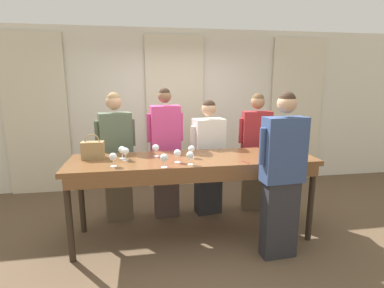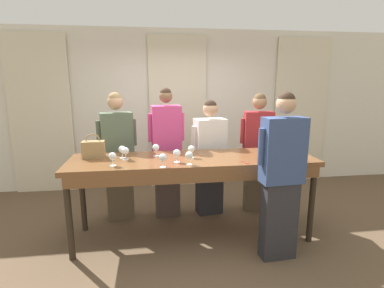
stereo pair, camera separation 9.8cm
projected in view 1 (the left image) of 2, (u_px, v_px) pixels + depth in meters
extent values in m
plane|color=brown|center=(193.00, 235.00, 3.79)|extent=(18.00, 18.00, 0.00)
cube|color=silver|center=(175.00, 110.00, 5.41)|extent=(12.00, 0.06, 2.80)
cube|color=beige|center=(36.00, 116.00, 4.98)|extent=(1.02, 0.03, 2.69)
cube|color=beige|center=(175.00, 113.00, 5.36)|extent=(1.02, 0.03, 2.69)
cube|color=beige|center=(296.00, 111.00, 5.74)|extent=(1.02, 0.03, 2.69)
cube|color=brown|center=(193.00, 160.00, 3.59)|extent=(2.91, 0.81, 0.06)
cube|color=brown|center=(199.00, 177.00, 3.23)|extent=(2.80, 0.03, 0.12)
cylinder|color=#2D2319|center=(69.00, 220.00, 3.15)|extent=(0.07, 0.07, 0.96)
cylinder|color=#2D2319|center=(311.00, 203.00, 3.60)|extent=(0.07, 0.07, 0.96)
cylinder|color=#2D2319|center=(81.00, 197.00, 3.79)|extent=(0.07, 0.07, 0.96)
cylinder|color=#2D2319|center=(285.00, 184.00, 4.24)|extent=(0.07, 0.07, 0.96)
cylinder|color=black|center=(283.00, 148.00, 3.64)|extent=(0.07, 0.07, 0.19)
cone|color=black|center=(284.00, 139.00, 3.61)|extent=(0.07, 0.07, 0.04)
cylinder|color=black|center=(284.00, 134.00, 3.60)|extent=(0.03, 0.03, 0.08)
cylinder|color=beige|center=(283.00, 149.00, 3.64)|extent=(0.08, 0.08, 0.08)
cube|color=#997A4C|center=(93.00, 150.00, 3.53)|extent=(0.26, 0.13, 0.20)
torus|color=#997A4C|center=(92.00, 141.00, 3.50)|extent=(0.17, 0.01, 0.17)
cylinder|color=white|center=(114.00, 166.00, 3.22)|extent=(0.07, 0.07, 0.00)
cylinder|color=white|center=(113.00, 163.00, 3.21)|extent=(0.01, 0.01, 0.07)
sphere|color=white|center=(113.00, 157.00, 3.20)|extent=(0.08, 0.08, 0.08)
sphere|color=maroon|center=(113.00, 158.00, 3.20)|extent=(0.05, 0.05, 0.05)
cylinder|color=white|center=(178.00, 162.00, 3.38)|extent=(0.07, 0.07, 0.00)
cylinder|color=white|center=(178.00, 159.00, 3.37)|extent=(0.01, 0.01, 0.07)
sphere|color=white|center=(177.00, 153.00, 3.35)|extent=(0.08, 0.08, 0.08)
cylinder|color=white|center=(164.00, 167.00, 3.18)|extent=(0.07, 0.07, 0.00)
cylinder|color=white|center=(164.00, 164.00, 3.17)|extent=(0.01, 0.01, 0.07)
sphere|color=white|center=(164.00, 158.00, 3.16)|extent=(0.08, 0.08, 0.08)
sphere|color=maroon|center=(164.00, 159.00, 3.16)|extent=(0.05, 0.05, 0.05)
cylinder|color=white|center=(122.00, 158.00, 3.54)|extent=(0.07, 0.07, 0.00)
cylinder|color=white|center=(122.00, 155.00, 3.54)|extent=(0.01, 0.01, 0.07)
sphere|color=white|center=(122.00, 150.00, 3.52)|extent=(0.08, 0.08, 0.08)
sphere|color=maroon|center=(122.00, 150.00, 3.52)|extent=(0.05, 0.05, 0.05)
cylinder|color=white|center=(156.00, 156.00, 3.64)|extent=(0.07, 0.07, 0.00)
cylinder|color=white|center=(156.00, 153.00, 3.64)|extent=(0.01, 0.01, 0.07)
sphere|color=white|center=(156.00, 148.00, 3.62)|extent=(0.08, 0.08, 0.08)
sphere|color=maroon|center=(156.00, 149.00, 3.62)|extent=(0.05, 0.05, 0.05)
cylinder|color=white|center=(192.00, 158.00, 3.58)|extent=(0.07, 0.07, 0.00)
cylinder|color=white|center=(192.00, 155.00, 3.57)|extent=(0.01, 0.01, 0.07)
sphere|color=white|center=(192.00, 149.00, 3.56)|extent=(0.08, 0.08, 0.08)
sphere|color=maroon|center=(192.00, 150.00, 3.56)|extent=(0.05, 0.05, 0.05)
cylinder|color=white|center=(190.00, 164.00, 3.28)|extent=(0.07, 0.07, 0.00)
cylinder|color=white|center=(190.00, 161.00, 3.28)|extent=(0.01, 0.01, 0.07)
sphere|color=white|center=(190.00, 155.00, 3.26)|extent=(0.08, 0.08, 0.08)
cylinder|color=white|center=(126.00, 160.00, 3.47)|extent=(0.07, 0.07, 0.00)
cylinder|color=white|center=(126.00, 157.00, 3.46)|extent=(0.01, 0.01, 0.07)
sphere|color=white|center=(125.00, 151.00, 3.45)|extent=(0.08, 0.08, 0.08)
cylinder|color=maroon|center=(245.00, 162.00, 3.38)|extent=(0.05, 0.12, 0.01)
cube|color=brown|center=(118.00, 190.00, 4.18)|extent=(0.39, 0.28, 0.84)
cube|color=#4C5B47|center=(116.00, 137.00, 4.02)|extent=(0.46, 0.33, 0.66)
sphere|color=tan|center=(114.00, 102.00, 3.92)|extent=(0.21, 0.21, 0.21)
sphere|color=#93754C|center=(113.00, 99.00, 3.92)|extent=(0.18, 0.18, 0.18)
cylinder|color=#4C5B47|center=(132.00, 133.00, 4.10)|extent=(0.08, 0.08, 0.37)
cylinder|color=#4C5B47|center=(97.00, 135.00, 3.93)|extent=(0.08, 0.08, 0.37)
cube|color=#473833|center=(166.00, 186.00, 4.28)|extent=(0.35, 0.25, 0.89)
cube|color=#C63D7A|center=(165.00, 131.00, 4.12)|extent=(0.41, 0.29, 0.70)
sphere|color=brown|center=(165.00, 96.00, 4.02)|extent=(0.18, 0.18, 0.18)
sphere|color=#332319|center=(165.00, 94.00, 4.01)|extent=(0.16, 0.16, 0.16)
cylinder|color=#C63D7A|center=(181.00, 127.00, 4.16)|extent=(0.08, 0.08, 0.39)
cylinder|color=#C63D7A|center=(149.00, 128.00, 4.05)|extent=(0.08, 0.08, 0.39)
cube|color=#28282D|center=(208.00, 187.00, 4.39)|extent=(0.39, 0.28, 0.78)
cube|color=silver|center=(209.00, 140.00, 4.25)|extent=(0.46, 0.33, 0.62)
sphere|color=tan|center=(209.00, 109.00, 4.15)|extent=(0.21, 0.21, 0.21)
sphere|color=#332319|center=(209.00, 106.00, 4.15)|extent=(0.18, 0.18, 0.18)
cylinder|color=silver|center=(224.00, 136.00, 4.31)|extent=(0.08, 0.08, 0.34)
cylinder|color=silver|center=(193.00, 138.00, 4.17)|extent=(0.08, 0.08, 0.34)
cube|color=brown|center=(254.00, 183.00, 4.50)|extent=(0.37, 0.22, 0.83)
cube|color=maroon|center=(256.00, 134.00, 4.35)|extent=(0.43, 0.26, 0.66)
sphere|color=#9E7051|center=(258.00, 102.00, 4.25)|extent=(0.20, 0.20, 0.20)
sphere|color=brown|center=(258.00, 99.00, 4.24)|extent=(0.18, 0.18, 0.18)
cylinder|color=maroon|center=(272.00, 131.00, 4.34)|extent=(0.08, 0.08, 0.36)
cylinder|color=maroon|center=(241.00, 131.00, 4.33)|extent=(0.08, 0.08, 0.36)
cube|color=#28282D|center=(279.00, 219.00, 3.27)|extent=(0.39, 0.20, 0.87)
cube|color=#334775|center=(284.00, 150.00, 3.11)|extent=(0.46, 0.24, 0.69)
sphere|color=tan|center=(287.00, 104.00, 3.01)|extent=(0.20, 0.20, 0.20)
sphere|color=#332319|center=(287.00, 100.00, 3.00)|extent=(0.17, 0.17, 0.17)
cylinder|color=#334775|center=(263.00, 146.00, 3.05)|extent=(0.07, 0.07, 0.38)
cylinder|color=#334775|center=(305.00, 144.00, 3.16)|extent=(0.07, 0.07, 0.38)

